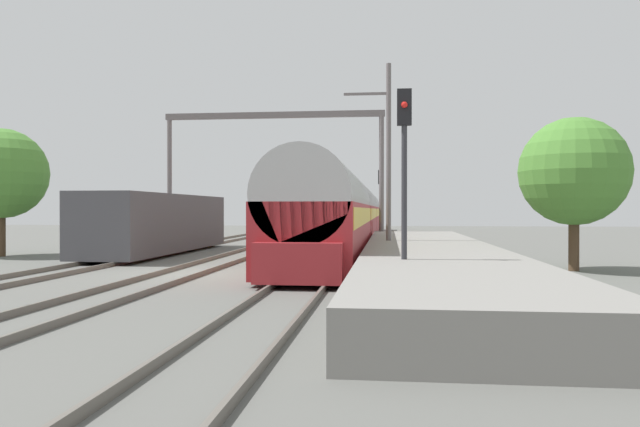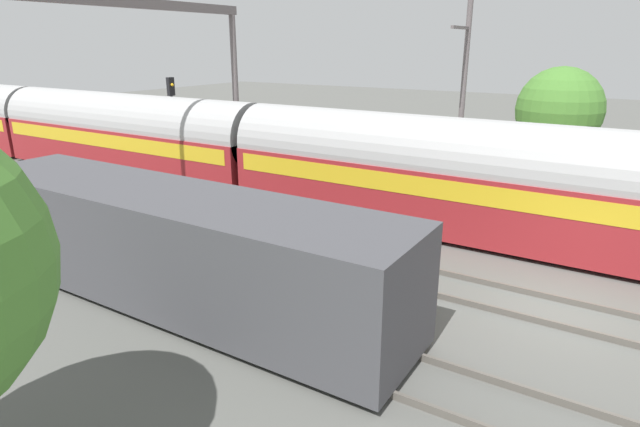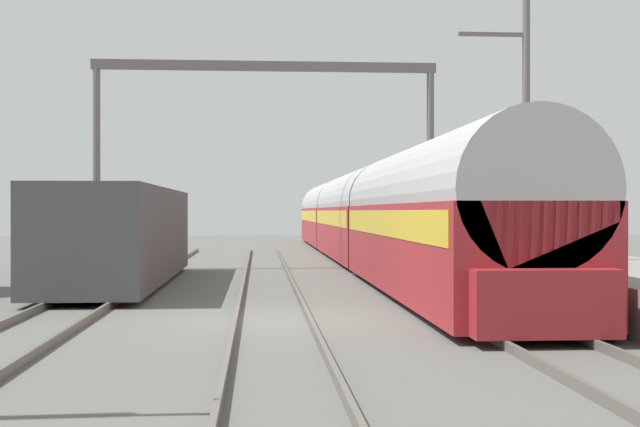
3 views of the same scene
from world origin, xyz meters
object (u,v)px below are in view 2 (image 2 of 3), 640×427
passenger_train (128,135)px  person_crossing (231,161)px  freight_car (169,245)px  catenary_gantry (117,62)px  railway_signal_far (173,111)px

passenger_train → person_crossing: 5.79m
freight_car → person_crossing: 11.88m
passenger_train → catenary_gantry: bearing=-128.5°
person_crossing → railway_signal_far: 4.80m
passenger_train → freight_car: passenger_train is taller
passenger_train → freight_car: (-8.63, -12.16, -0.50)m
person_crossing → railway_signal_far: (0.67, 4.32, 1.99)m
person_crossing → railway_signal_far: railway_signal_far is taller
freight_car → catenary_gantry: size_ratio=1.00×
catenary_gantry → person_crossing: bearing=-1.6°
catenary_gantry → passenger_train: bearing=51.5°
passenger_train → railway_signal_far: bearing=-33.2°
passenger_train → person_crossing: bearing=-77.4°
passenger_train → freight_car: size_ratio=3.78×
freight_car → catenary_gantry: bearing=57.4°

